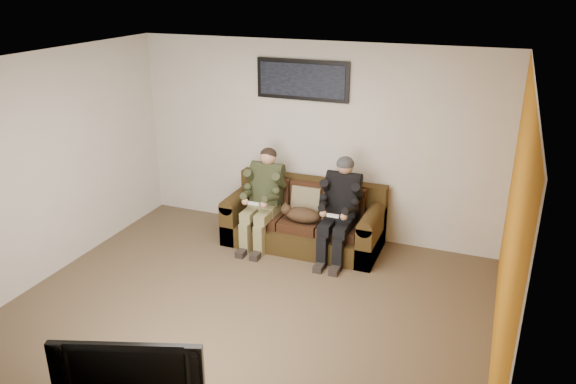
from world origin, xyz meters
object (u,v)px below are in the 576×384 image
at_px(sofa, 305,221).
at_px(framed_poster, 302,80).
at_px(cat, 301,214).
at_px(person_left, 264,193).
at_px(person_right, 340,204).
at_px(television, 133,371).

relative_size(sofa, framed_poster, 1.62).
bearing_deg(framed_poster, cat, -69.65).
bearing_deg(sofa, person_left, -162.03).
height_order(sofa, person_left, person_left).
relative_size(person_left, cat, 1.92).
xyz_separation_m(person_left, cat, (0.55, -0.06, -0.19)).
bearing_deg(person_right, sofa, 162.07).
bearing_deg(person_right, person_left, -179.98).
height_order(person_right, framed_poster, framed_poster).
height_order(sofa, television, television).
relative_size(cat, television, 0.61).
xyz_separation_m(person_left, framed_poster, (0.32, 0.56, 1.40)).
distance_m(sofa, framed_poster, 1.84).
bearing_deg(person_right, cat, -172.50).
height_order(person_left, framed_poster, framed_poster).
relative_size(person_left, person_right, 0.99).
bearing_deg(person_left, television, -81.09).
distance_m(framed_poster, television, 4.39).
bearing_deg(framed_poster, sofa, -63.06).
relative_size(sofa, cat, 3.08).
height_order(person_left, person_right, person_right).
relative_size(sofa, person_left, 1.61).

